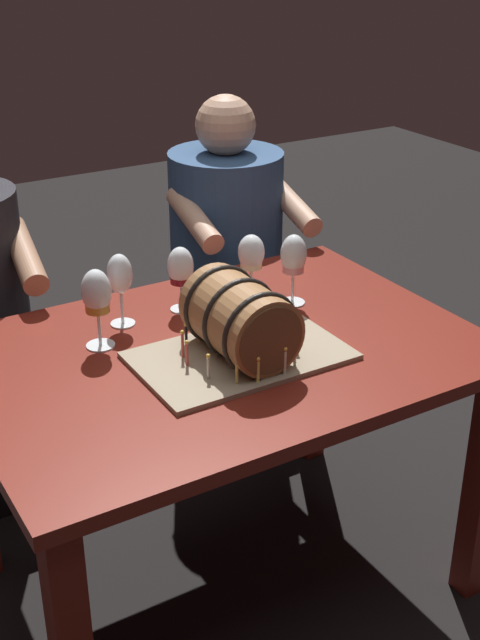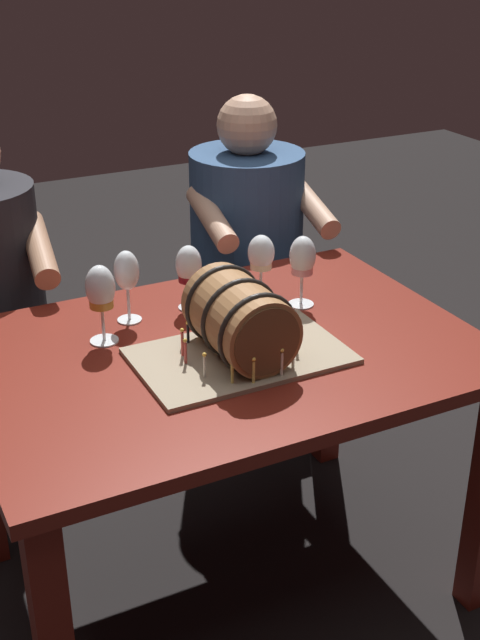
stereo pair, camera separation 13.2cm
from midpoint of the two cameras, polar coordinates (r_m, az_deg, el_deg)
name	(u,v)px [view 2 (the right image)]	position (r m, az deg, el deg)	size (l,w,h in m)	color
ground_plane	(225,576)	(2.48, 0.60, -16.92)	(8.00, 8.00, 0.00)	black
dining_table	(223,387)	(2.11, 0.68, -4.59)	(1.23, 0.87, 0.73)	maroon
barrel_cake	(240,324)	(1.96, 1.93, -0.30)	(0.49, 0.31, 0.20)	gray
wine_glass_red	(189,268)	(2.21, -1.76, 3.53)	(0.07, 0.07, 0.18)	white
wine_glass_white	(261,256)	(2.27, 3.10, 4.32)	(0.07, 0.07, 0.18)	white
wine_glass_empty	(127,273)	(2.14, -5.90, 3.17)	(0.06, 0.06, 0.19)	white
wine_glass_amber	(101,291)	(2.04, -7.55, 1.90)	(0.07, 0.07, 0.20)	white
wine_glass_rose	(302,259)	(2.23, 5.93, 4.06)	(0.07, 0.07, 0.20)	white
person_seated_right	(247,275)	(2.89, 1.77, 3.02)	(0.44, 0.51, 1.17)	#1B2D46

